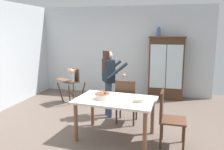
# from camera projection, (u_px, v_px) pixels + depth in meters

# --- Properties ---
(ground_plane) EXTENTS (6.24, 6.24, 0.00)m
(ground_plane) POSITION_uv_depth(u_px,v_px,m) (99.00, 124.00, 5.04)
(ground_plane) COLOR #66564C
(wall_back) EXTENTS (5.32, 0.06, 2.70)m
(wall_back) POSITION_uv_depth(u_px,v_px,m) (123.00, 51.00, 7.29)
(wall_back) COLOR silver
(wall_back) RESTS_ON ground_plane
(china_cabinet) EXTENTS (1.03, 0.48, 1.81)m
(china_cabinet) POSITION_uv_depth(u_px,v_px,m) (166.00, 68.00, 6.81)
(china_cabinet) COLOR #422819
(china_cabinet) RESTS_ON ground_plane
(ceramic_vase) EXTENTS (0.13, 0.13, 0.27)m
(ceramic_vase) POSITION_uv_depth(u_px,v_px,m) (159.00, 32.00, 6.68)
(ceramic_vase) COLOR #3D567F
(ceramic_vase) RESTS_ON china_cabinet
(high_chair_with_toddler) EXTENTS (0.79, 0.84, 0.95)m
(high_chair_with_toddler) POSITION_uv_depth(u_px,v_px,m) (71.00, 79.00, 6.49)
(high_chair_with_toddler) COLOR #422819
(high_chair_with_toddler) RESTS_ON ground_plane
(adult_person) EXTENTS (0.67, 0.66, 1.53)m
(adult_person) POSITION_uv_depth(u_px,v_px,m) (109.00, 75.00, 5.34)
(adult_person) COLOR #33425B
(adult_person) RESTS_ON ground_plane
(dining_table) EXTENTS (1.52, 1.04, 0.74)m
(dining_table) POSITION_uv_depth(u_px,v_px,m) (115.00, 104.00, 4.33)
(dining_table) COLOR silver
(dining_table) RESTS_ON ground_plane
(birthday_cake) EXTENTS (0.28, 0.28, 0.19)m
(birthday_cake) POSITION_uv_depth(u_px,v_px,m) (102.00, 96.00, 4.31)
(birthday_cake) COLOR beige
(birthday_cake) RESTS_ON dining_table
(serving_bowl) EXTENTS (0.18, 0.18, 0.05)m
(serving_bowl) POSITION_uv_depth(u_px,v_px,m) (138.00, 100.00, 4.13)
(serving_bowl) COLOR #C6AD93
(serving_bowl) RESTS_ON dining_table
(dining_chair_far_side) EXTENTS (0.45, 0.45, 0.96)m
(dining_chair_far_side) POSITION_uv_depth(u_px,v_px,m) (126.00, 99.00, 4.97)
(dining_chair_far_side) COLOR #422819
(dining_chair_far_side) RESTS_ON ground_plane
(dining_chair_right_end) EXTENTS (0.45, 0.45, 0.96)m
(dining_chair_right_end) POSITION_uv_depth(u_px,v_px,m) (167.00, 115.00, 4.03)
(dining_chair_right_end) COLOR #422819
(dining_chair_right_end) RESTS_ON ground_plane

